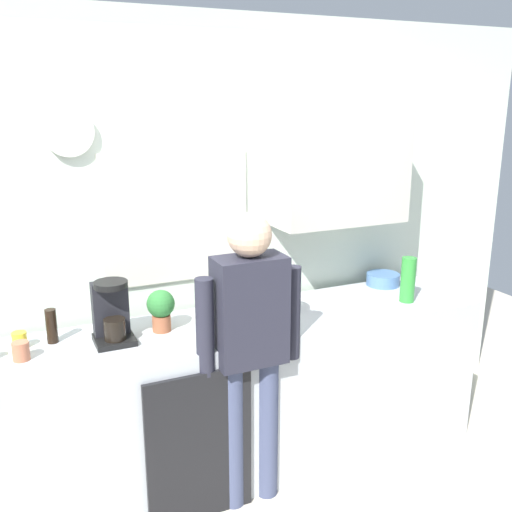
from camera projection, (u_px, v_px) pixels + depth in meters
The scene contains 14 objects.
ground_plane at pixel (250, 497), 3.18m from camera, with size 8.00×8.00×0.00m, color beige.
kitchen_counter at pixel (229, 398), 3.33m from camera, with size 3.09×0.64×0.91m, color #B2B7BC.
dishwasher_panel at pixel (200, 448), 2.93m from camera, with size 0.56×0.02×0.82m, color black.
back_wall_assembly at pixel (218, 230), 3.48m from camera, with size 4.69×0.42×2.60m.
coffee_maker at pixel (112, 314), 2.95m from camera, with size 0.20×0.20×0.33m.
bottle_olive_oil at pixel (209, 299), 3.23m from camera, with size 0.06×0.06×0.25m, color olive.
bottle_dark_sauce at pixel (52, 326), 2.94m from camera, with size 0.06×0.06×0.18m, color black.
bottle_red_vinegar at pixel (280, 293), 3.38m from camera, with size 0.06×0.06×0.22m, color maroon.
bottle_clear_soda at pixel (408, 280), 3.53m from camera, with size 0.09×0.09×0.28m, color #2D8C33.
cup_terracotta_mug at pixel (21, 351), 2.76m from camera, with size 0.08×0.08×0.09m, color #B26647.
cup_yellow_cup at pixel (20, 340), 2.89m from camera, with size 0.07×0.07×0.09m, color yellow.
mixing_bowl at pixel (383, 279), 3.86m from camera, with size 0.22×0.22×0.08m, color #4C72A5.
potted_plant at pixel (161, 308), 3.08m from camera, with size 0.15×0.15×0.23m.
person_at_sink at pixel (250, 338), 2.93m from camera, with size 0.57×0.22×1.60m.
Camera 1 is at (-1.09, -2.48, 2.13)m, focal length 40.44 mm.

